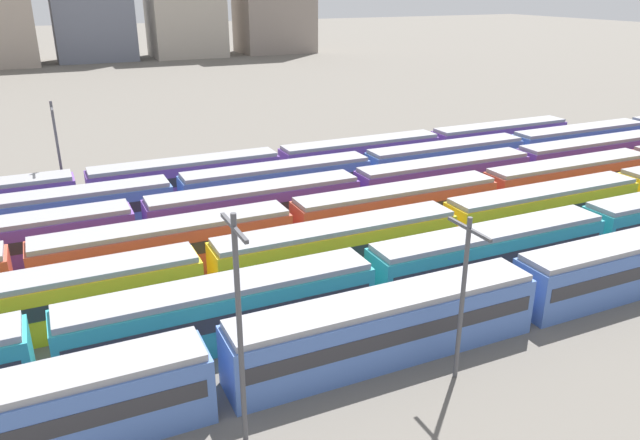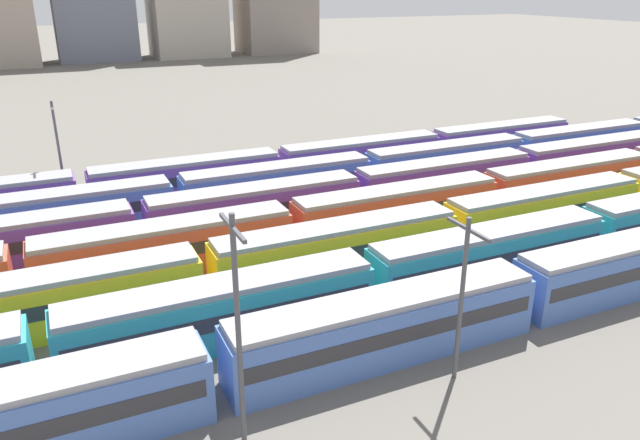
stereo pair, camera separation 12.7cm
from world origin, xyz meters
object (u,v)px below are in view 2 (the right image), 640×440
object	(u,v)px
train_track_1	(489,254)
catenary_pole_2	(462,292)
catenary_pole_1	(59,148)
train_track_2	(449,227)
train_track_6	(280,167)
train_track_4	(521,167)
train_track_5	(446,161)
train_track_0	(385,326)
train_track_3	(397,209)
catenary_pole_0	(238,324)

from	to	relation	value
train_track_1	catenary_pole_2	size ratio (longest dim) A/B	10.45
catenary_pole_1	train_track_2	bearing A→B (deg)	-42.69
train_track_2	train_track_6	size ratio (longest dim) A/B	1.00
train_track_4	train_track_6	size ratio (longest dim) A/B	1.51
train_track_1	train_track_6	bearing A→B (deg)	101.75
train_track_5	train_track_1	bearing A→B (deg)	-118.57
train_track_0	catenary_pole_1	distance (m)	37.45
train_track_4	catenary_pole_2	world-z (taller)	catenary_pole_2
train_track_1	train_track_6	size ratio (longest dim) A/B	1.25
train_track_3	train_track_5	world-z (taller)	same
train_track_3	train_track_4	world-z (taller)	same
train_track_2	train_track_0	bearing A→B (deg)	-138.25
train_track_0	train_track_3	world-z (taller)	same
train_track_6	train_track_2	bearing A→B (deg)	-74.43
train_track_2	catenary_pole_2	world-z (taller)	catenary_pole_2
train_track_3	train_track_5	distance (m)	16.15
catenary_pole_1	catenary_pole_0	bearing A→B (deg)	-81.99
train_track_3	catenary_pole_0	size ratio (longest dim) A/B	8.54
train_track_2	train_track_5	distance (m)	19.06
train_track_6	catenary_pole_0	distance (m)	37.64
train_track_2	catenary_pole_0	size ratio (longest dim) A/B	6.81
train_track_2	train_track_3	world-z (taller)	same
train_track_1	train_track_3	distance (m)	10.45
catenary_pole_1	catenary_pole_2	size ratio (longest dim) A/B	1.07
train_track_4	catenary_pole_0	world-z (taller)	catenary_pole_0
catenary_pole_0	catenary_pole_2	bearing A→B (deg)	-0.27
train_track_3	train_track_4	bearing A→B (deg)	16.24
train_track_6	catenary_pole_2	size ratio (longest dim) A/B	8.34
train_track_0	train_track_6	bearing A→B (deg)	79.37
train_track_3	train_track_6	world-z (taller)	same
train_track_1	train_track_4	distance (m)	22.95
train_track_0	catenary_pole_1	size ratio (longest dim) A/B	5.84
catenary_pole_0	catenary_pole_1	xyz separation A→B (m)	(-5.28, 37.51, -0.72)
catenary_pole_0	train_track_6	bearing A→B (deg)	66.44
train_track_0	catenary_pole_1	xyz separation A→B (m)	(-14.38, 34.41, 3.42)
train_track_0	catenary_pole_1	bearing A→B (deg)	112.67
train_track_2	catenary_pole_0	xyz separation A→B (m)	(-20.75, -13.50, 4.14)
train_track_1	catenary_pole_0	size ratio (longest dim) A/B	8.54
train_track_0	train_track_4	size ratio (longest dim) A/B	0.50
train_track_3	train_track_1	bearing A→B (deg)	-84.38
train_track_0	train_track_5	xyz separation A→B (m)	(22.60, 26.00, 0.00)
train_track_4	train_track_5	distance (m)	7.57
train_track_2	train_track_5	world-z (taller)	same
train_track_0	catenary_pole_0	distance (m)	10.46
train_track_5	catenary_pole_1	xyz separation A→B (m)	(-36.97, 8.41, 3.42)
train_track_3	train_track_6	size ratio (longest dim) A/B	1.25
train_track_0	catenary_pole_2	bearing A→B (deg)	-52.62
train_track_2	catenary_pole_0	distance (m)	25.10
train_track_3	catenary_pole_0	distance (m)	27.22
train_track_4	catenary_pole_1	bearing A→B (deg)	162.23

